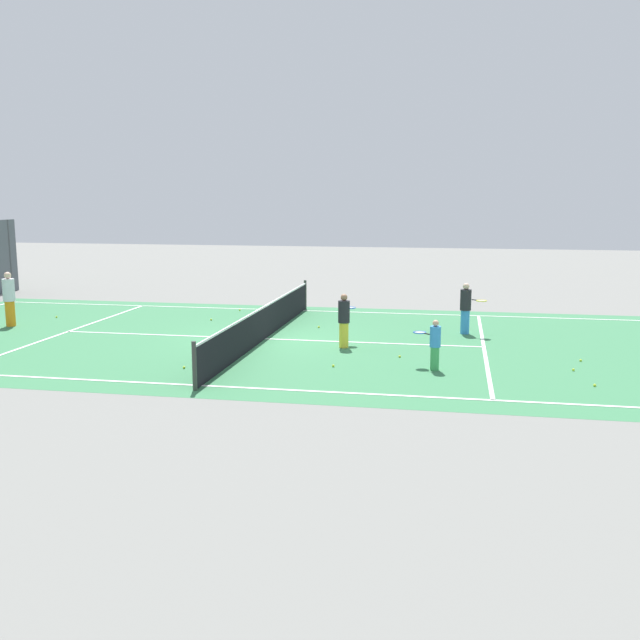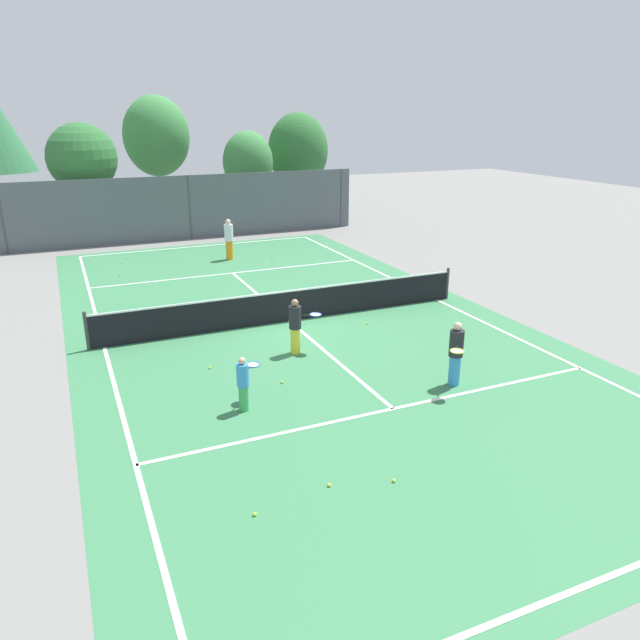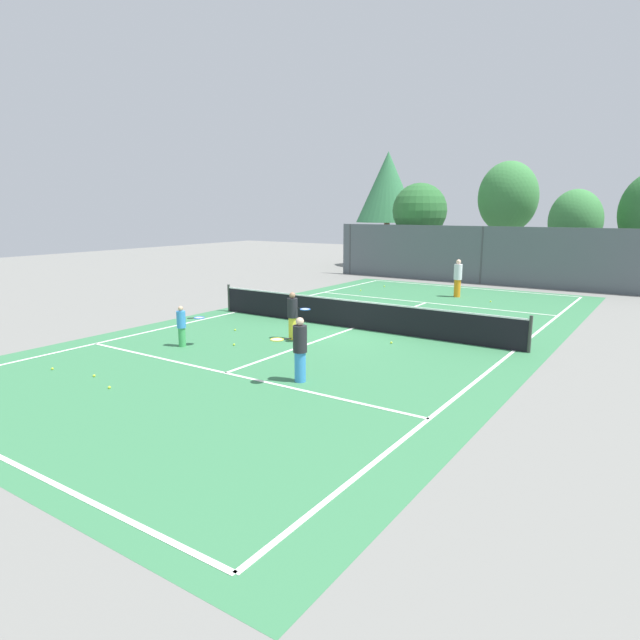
{
  "view_description": "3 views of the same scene",
  "coord_description": "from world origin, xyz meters",
  "px_view_note": "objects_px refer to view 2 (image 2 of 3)",
  "views": [
    {
      "loc": [
        -20.47,
        -5.55,
        4.21
      ],
      "look_at": [
        -1.2,
        -1.91,
        0.84
      ],
      "focal_mm": 40.51,
      "sensor_mm": 36.0,
      "label": 1
    },
    {
      "loc": [
        -6.23,
        -16.54,
        6.21
      ],
      "look_at": [
        -0.27,
        -3.02,
        1.04
      ],
      "focal_mm": 33.58,
      "sensor_mm": 36.0,
      "label": 2
    },
    {
      "loc": [
        9.34,
        -15.97,
        4.07
      ],
      "look_at": [
        -0.0,
        -2.1,
        0.65
      ],
      "focal_mm": 30.3,
      "sensor_mm": 36.0,
      "label": 3
    }
  ],
  "objects_px": {
    "tennis_ball_3": "(282,382)",
    "tennis_ball_10": "(122,263)",
    "player_1": "(296,326)",
    "tennis_ball_12": "(391,284)",
    "tennis_ball_7": "(334,288)",
    "tennis_ball_5": "(367,323)",
    "tennis_ball_6": "(329,485)",
    "tennis_ball_2": "(272,258)",
    "player_2": "(244,382)",
    "tennis_ball_8": "(255,514)",
    "tennis_ball_11": "(210,368)",
    "player_0": "(229,239)",
    "tennis_ball_0": "(394,481)",
    "player_3": "(456,353)",
    "tennis_ball_4": "(242,316)",
    "tennis_ball_1": "(120,275)",
    "tennis_ball_9": "(153,328)"
  },
  "relations": [
    {
      "from": "tennis_ball_11",
      "to": "tennis_ball_10",
      "type": "bearing_deg",
      "value": 93.39
    },
    {
      "from": "tennis_ball_1",
      "to": "tennis_ball_0",
      "type": "bearing_deg",
      "value": -80.35
    },
    {
      "from": "tennis_ball_0",
      "to": "tennis_ball_2",
      "type": "distance_m",
      "value": 17.39
    },
    {
      "from": "player_3",
      "to": "tennis_ball_7",
      "type": "relative_size",
      "value": 24.01
    },
    {
      "from": "tennis_ball_3",
      "to": "tennis_ball_10",
      "type": "bearing_deg",
      "value": 98.58
    },
    {
      "from": "tennis_ball_8",
      "to": "player_0",
      "type": "bearing_deg",
      "value": 75.58
    },
    {
      "from": "player_1",
      "to": "tennis_ball_12",
      "type": "relative_size",
      "value": 23.16
    },
    {
      "from": "tennis_ball_1",
      "to": "player_1",
      "type": "bearing_deg",
      "value": -71.58
    },
    {
      "from": "tennis_ball_2",
      "to": "tennis_ball_8",
      "type": "relative_size",
      "value": 1.0
    },
    {
      "from": "tennis_ball_7",
      "to": "player_1",
      "type": "bearing_deg",
      "value": -124.6
    },
    {
      "from": "tennis_ball_12",
      "to": "tennis_ball_8",
      "type": "bearing_deg",
      "value": -129.16
    },
    {
      "from": "tennis_ball_10",
      "to": "tennis_ball_6",
      "type": "bearing_deg",
      "value": -85.59
    },
    {
      "from": "player_2",
      "to": "player_0",
      "type": "bearing_deg",
      "value": 75.6
    },
    {
      "from": "tennis_ball_5",
      "to": "tennis_ball_8",
      "type": "xyz_separation_m",
      "value": [
        -6.03,
        -7.45,
        0.0
      ]
    },
    {
      "from": "tennis_ball_3",
      "to": "tennis_ball_7",
      "type": "height_order",
      "value": "same"
    },
    {
      "from": "tennis_ball_7",
      "to": "tennis_ball_12",
      "type": "relative_size",
      "value": 1.0
    },
    {
      "from": "tennis_ball_6",
      "to": "tennis_ball_9",
      "type": "bearing_deg",
      "value": 99.22
    },
    {
      "from": "player_2",
      "to": "tennis_ball_6",
      "type": "xyz_separation_m",
      "value": [
        0.51,
        -3.36,
        -0.62
      ]
    },
    {
      "from": "tennis_ball_0",
      "to": "tennis_ball_9",
      "type": "bearing_deg",
      "value": 105.08
    },
    {
      "from": "tennis_ball_2",
      "to": "tennis_ball_10",
      "type": "height_order",
      "value": "same"
    },
    {
      "from": "player_2",
      "to": "tennis_ball_4",
      "type": "relative_size",
      "value": 18.95
    },
    {
      "from": "player_1",
      "to": "tennis_ball_2",
      "type": "bearing_deg",
      "value": 73.85
    },
    {
      "from": "player_2",
      "to": "tennis_ball_8",
      "type": "distance_m",
      "value": 3.77
    },
    {
      "from": "tennis_ball_4",
      "to": "tennis_ball_12",
      "type": "height_order",
      "value": "same"
    },
    {
      "from": "tennis_ball_4",
      "to": "tennis_ball_2",
      "type": "bearing_deg",
      "value": 63.58
    },
    {
      "from": "tennis_ball_6",
      "to": "tennis_ball_11",
      "type": "relative_size",
      "value": 1.0
    },
    {
      "from": "player_3",
      "to": "player_0",
      "type": "bearing_deg",
      "value": 95.48
    },
    {
      "from": "tennis_ball_10",
      "to": "tennis_ball_12",
      "type": "height_order",
      "value": "same"
    },
    {
      "from": "tennis_ball_4",
      "to": "tennis_ball_10",
      "type": "bearing_deg",
      "value": 106.74
    },
    {
      "from": "player_3",
      "to": "tennis_ball_12",
      "type": "xyz_separation_m",
      "value": [
        3.07,
        8.21,
        -0.79
      ]
    },
    {
      "from": "tennis_ball_2",
      "to": "tennis_ball_6",
      "type": "bearing_deg",
      "value": -106.19
    },
    {
      "from": "tennis_ball_5",
      "to": "tennis_ball_11",
      "type": "relative_size",
      "value": 1.0
    },
    {
      "from": "player_2",
      "to": "tennis_ball_1",
      "type": "height_order",
      "value": "player_2"
    },
    {
      "from": "player_2",
      "to": "tennis_ball_3",
      "type": "distance_m",
      "value": 1.65
    },
    {
      "from": "player_1",
      "to": "tennis_ball_5",
      "type": "relative_size",
      "value": 23.16
    },
    {
      "from": "tennis_ball_0",
      "to": "tennis_ball_7",
      "type": "height_order",
      "value": "same"
    },
    {
      "from": "tennis_ball_5",
      "to": "tennis_ball_6",
      "type": "bearing_deg",
      "value": -122.49
    },
    {
      "from": "tennis_ball_11",
      "to": "tennis_ball_5",
      "type": "bearing_deg",
      "value": 14.6
    },
    {
      "from": "player_1",
      "to": "tennis_ball_6",
      "type": "height_order",
      "value": "player_1"
    },
    {
      "from": "tennis_ball_5",
      "to": "tennis_ball_7",
      "type": "xyz_separation_m",
      "value": [
        0.71,
        3.9,
        0.0
      ]
    },
    {
      "from": "tennis_ball_7",
      "to": "tennis_ball_0",
      "type": "bearing_deg",
      "value": -110.12
    },
    {
      "from": "tennis_ball_12",
      "to": "tennis_ball_6",
      "type": "bearing_deg",
      "value": -124.96
    },
    {
      "from": "tennis_ball_2",
      "to": "tennis_ball_6",
      "type": "xyz_separation_m",
      "value": [
        -4.83,
        -16.64,
        0.0
      ]
    },
    {
      "from": "tennis_ball_0",
      "to": "player_3",
      "type": "bearing_deg",
      "value": 40.86
    },
    {
      "from": "tennis_ball_1",
      "to": "tennis_ball_4",
      "type": "xyz_separation_m",
      "value": [
        3.0,
        -6.89,
        0.0
      ]
    },
    {
      "from": "tennis_ball_6",
      "to": "tennis_ball_11",
      "type": "height_order",
      "value": "same"
    },
    {
      "from": "tennis_ball_4",
      "to": "tennis_ball_10",
      "type": "distance_m",
      "value": 9.31
    },
    {
      "from": "player_3",
      "to": "tennis_ball_8",
      "type": "distance_m",
      "value": 6.57
    },
    {
      "from": "tennis_ball_8",
      "to": "tennis_ball_10",
      "type": "height_order",
      "value": "same"
    },
    {
      "from": "tennis_ball_1",
      "to": "tennis_ball_3",
      "type": "bearing_deg",
      "value": -78.54
    }
  ]
}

